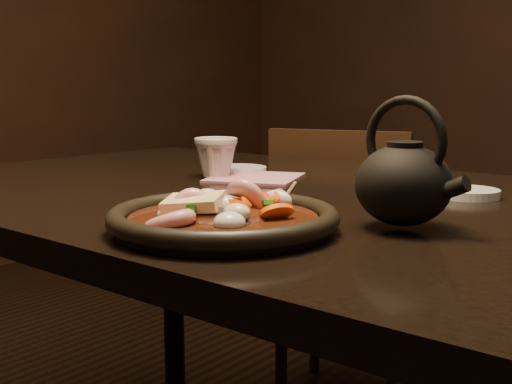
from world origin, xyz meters
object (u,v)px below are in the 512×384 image
Objects in this scene: table at (306,240)px; teapot at (404,180)px; plate at (223,219)px; tea_cup at (216,156)px; chair at (346,262)px.

teapot reaches higher than table.
tea_cup is at bearing 133.79° from plate.
teapot is at bearing -20.81° from tea_cup.
chair is (-0.30, 0.63, -0.23)m from table.
teapot is (0.24, -0.13, 0.14)m from table.
plate is (0.37, -0.92, 0.32)m from chair.
tea_cup is at bearing 167.99° from table.
chair is 1.00m from teapot.
plate is 0.23m from teapot.
teapot reaches higher than plate.
teapot is at bearing 43.13° from plate.
tea_cup reaches higher than chair.
teapot is at bearing 108.71° from chair.
tea_cup reaches higher than table.
plate is at bearing -132.67° from teapot.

